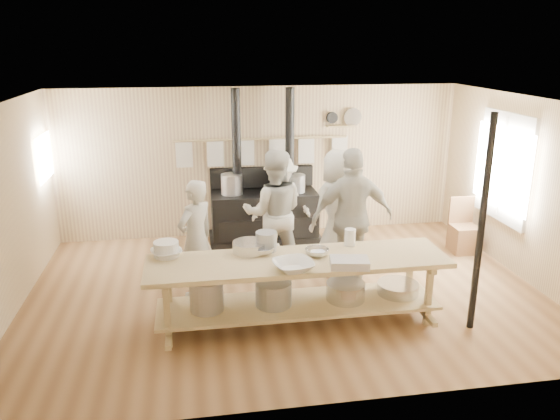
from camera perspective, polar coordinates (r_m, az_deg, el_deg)
The scene contains 24 objects.
ground at distance 7.68m, azimuth 0.54°, elevation -8.45°, with size 7.00×7.00×0.00m, color brown.
room_shell at distance 7.12m, azimuth 0.57°, elevation 3.40°, with size 7.00×7.00×7.00m.
window_right at distance 8.95m, azimuth 22.38°, elevation 4.16°, with size 0.09×1.50×1.65m.
left_opening at distance 9.26m, azimuth -23.38°, elevation 5.08°, with size 0.00×0.90×0.90m.
stove at distance 9.43m, azimuth -1.70°, elevation -0.05°, with size 1.90×0.75×2.60m.
towel_rail at distance 9.45m, azimuth -1.95°, elevation 6.50°, with size 3.00×0.04×0.47m.
back_wall_shelf at distance 9.71m, azimuth 6.71°, elevation 9.31°, with size 0.63×0.14×0.32m.
prep_table at distance 6.65m, azimuth 1.82°, elevation -7.74°, with size 3.60×0.90×0.85m.
support_post at distance 6.67m, azimuth 20.31°, elevation -1.58°, with size 0.08×0.08×2.60m, color black.
cook_far_left at distance 7.36m, azimuth -8.78°, elevation -2.99°, with size 0.59×0.39×1.62m, color #ADAA99.
cook_left at distance 7.92m, azimuth -0.64°, elevation -0.33°, with size 0.91×0.71×1.87m, color #ADAA99.
cook_center at distance 8.31m, azimuth 6.09°, elevation 0.20°, with size 0.88×0.57×1.81m, color #ADAA99.
cook_right at distance 7.64m, azimuth 7.58°, elevation -0.79°, with size 1.15×0.48×1.96m, color #ADAA99.
cook_by_window at distance 9.04m, azimuth 0.10°, elevation 0.84°, with size 1.00×0.57×1.54m, color #ADAA99.
chair at distance 9.45m, azimuth 18.64°, elevation -2.61°, with size 0.43×0.43×0.89m.
bowl_white_a at distance 6.71m, azimuth -11.78°, elevation -4.42°, with size 0.36×0.36×0.09m, color white.
bowl_steel_a at distance 6.65m, azimuth -1.84°, elevation -4.23°, with size 0.28×0.28×0.09m, color silver.
bowl_white_b at distance 6.18m, azimuth 1.41°, elevation -5.86°, with size 0.45×0.45×0.11m, color white.
bowl_steel_b at distance 6.60m, azimuth 3.88°, elevation -4.42°, with size 0.29×0.29×0.09m, color silver.
roasting_pan at distance 6.33m, azimuth 7.26°, elevation -5.49°, with size 0.44×0.29×0.10m, color #B2B2B7.
mixing_bowl_large at distance 6.70m, azimuth -3.21°, elevation -3.88°, with size 0.42×0.42×0.13m, color silver.
bucket_galv at distance 6.73m, azimuth -1.44°, elevation -3.29°, with size 0.26×0.26×0.24m, color gray.
deep_bowl_enamel at distance 6.69m, azimuth -11.80°, elevation -4.02°, with size 0.30×0.30×0.19m, color white.
pitcher at distance 6.95m, azimuth 7.32°, elevation -2.84°, with size 0.14×0.14×0.22m, color white.
Camera 1 is at (-1.20, -6.81, 3.34)m, focal length 35.00 mm.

